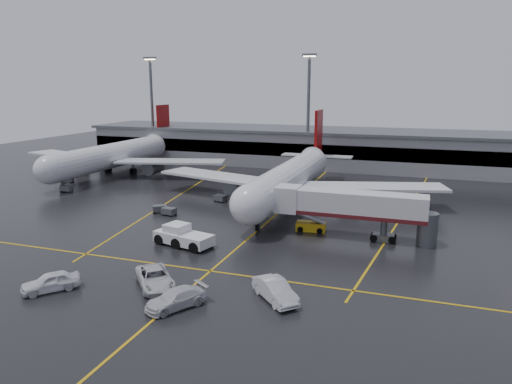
% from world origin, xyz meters
% --- Properties ---
extents(ground, '(220.00, 220.00, 0.00)m').
position_xyz_m(ground, '(0.00, 0.00, 0.00)').
color(ground, black).
rests_on(ground, ground).
extents(apron_line_centre, '(0.25, 90.00, 0.02)m').
position_xyz_m(apron_line_centre, '(0.00, 0.00, 0.01)').
color(apron_line_centre, gold).
rests_on(apron_line_centre, ground).
extents(apron_line_stop, '(60.00, 0.25, 0.02)m').
position_xyz_m(apron_line_stop, '(0.00, -22.00, 0.01)').
color(apron_line_stop, gold).
rests_on(apron_line_stop, ground).
extents(apron_line_left, '(9.99, 69.35, 0.02)m').
position_xyz_m(apron_line_left, '(-20.00, 10.00, 0.01)').
color(apron_line_left, gold).
rests_on(apron_line_left, ground).
extents(apron_line_right, '(7.57, 69.64, 0.02)m').
position_xyz_m(apron_line_right, '(18.00, 10.00, 0.01)').
color(apron_line_right, gold).
rests_on(apron_line_right, ground).
extents(terminal, '(122.00, 19.00, 8.60)m').
position_xyz_m(terminal, '(0.00, 47.93, 4.32)').
color(terminal, gray).
rests_on(terminal, ground).
extents(light_mast_left, '(3.00, 1.20, 25.45)m').
position_xyz_m(light_mast_left, '(-45.00, 42.00, 14.47)').
color(light_mast_left, '#595B60').
rests_on(light_mast_left, ground).
extents(light_mast_mid, '(3.00, 1.20, 25.45)m').
position_xyz_m(light_mast_mid, '(-5.00, 42.00, 14.47)').
color(light_mast_mid, '#595B60').
rests_on(light_mast_mid, ground).
extents(main_airliner, '(48.80, 45.60, 14.10)m').
position_xyz_m(main_airliner, '(0.00, 9.70, 4.21)').
color(main_airliner, silver).
rests_on(main_airliner, ground).
extents(second_airliner, '(48.80, 45.60, 14.10)m').
position_xyz_m(second_airliner, '(-42.00, 21.70, 4.21)').
color(second_airliner, silver).
rests_on(second_airliner, ground).
extents(jet_bridge, '(19.90, 3.40, 6.05)m').
position_xyz_m(jet_bridge, '(11.87, -6.00, 3.93)').
color(jet_bridge, silver).
rests_on(jet_bridge, ground).
extents(pushback_tractor, '(7.79, 4.63, 2.61)m').
position_xyz_m(pushback_tractor, '(-6.57, -15.57, 1.04)').
color(pushback_tractor, white).
rests_on(pushback_tractor, ground).
extents(belt_loader, '(3.91, 2.04, 2.40)m').
position_xyz_m(belt_loader, '(6.64, -4.83, 0.59)').
color(belt_loader, yellow).
rests_on(belt_loader, ground).
extents(service_van_a, '(6.47, 6.74, 1.78)m').
position_xyz_m(service_van_a, '(-3.28, -27.33, 0.89)').
color(service_van_a, silver).
rests_on(service_van_a, ground).
extents(service_van_b, '(4.84, 5.93, 1.62)m').
position_xyz_m(service_van_b, '(0.67, -30.49, 0.81)').
color(service_van_b, silver).
rests_on(service_van_b, ground).
extents(service_van_c, '(5.43, 5.45, 1.88)m').
position_xyz_m(service_van_c, '(8.32, -26.29, 0.94)').
color(service_van_c, silver).
rests_on(service_van_c, ground).
extents(service_van_d, '(4.93, 5.33, 1.77)m').
position_xyz_m(service_van_d, '(-12.01, -31.28, 0.88)').
color(service_van_d, white).
rests_on(service_van_d, ground).
extents(baggage_cart_a, '(2.18, 1.60, 1.12)m').
position_xyz_m(baggage_cart_a, '(-14.85, -4.15, 0.63)').
color(baggage_cart_a, '#595B60').
rests_on(baggage_cart_a, ground).
extents(baggage_cart_b, '(2.38, 2.20, 1.12)m').
position_xyz_m(baggage_cart_b, '(-16.95, -3.24, 0.63)').
color(baggage_cart_b, '#595B60').
rests_on(baggage_cart_b, ground).
extents(baggage_cart_c, '(2.30, 1.85, 1.12)m').
position_xyz_m(baggage_cart_c, '(-11.03, 6.08, 0.63)').
color(baggage_cart_c, '#595B60').
rests_on(baggage_cart_c, ground).
extents(baggage_cart_d, '(2.35, 1.99, 1.12)m').
position_xyz_m(baggage_cart_d, '(-45.67, 10.69, 0.63)').
color(baggage_cart_d, '#595B60').
rests_on(baggage_cart_d, ground).
extents(baggage_cart_e, '(2.16, 1.57, 1.12)m').
position_xyz_m(baggage_cart_e, '(-40.18, 3.85, 0.63)').
color(baggage_cart_e, '#595B60').
rests_on(baggage_cart_e, ground).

